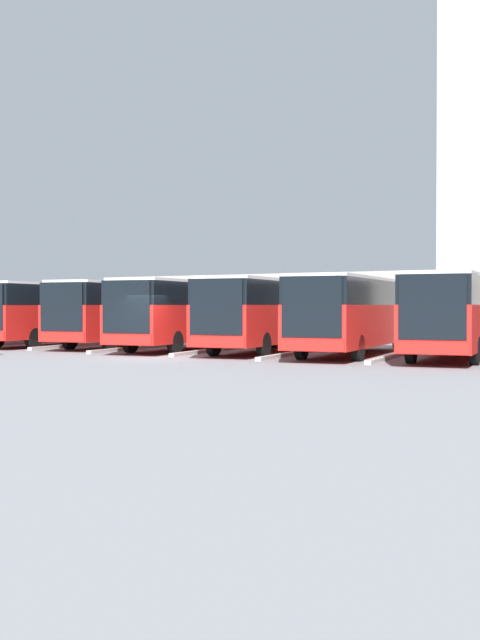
# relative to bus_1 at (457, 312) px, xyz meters

# --- Properties ---
(ground_plane) EXTENTS (600.00, 600.00, 0.00)m
(ground_plane) POSITION_rel_bus_1_xyz_m (10.57, 5.72, -1.81)
(ground_plane) COLOR gray
(bus_1) EXTENTS (4.12, 11.87, 3.24)m
(bus_1) POSITION_rel_bus_1_xyz_m (0.00, 0.00, 0.00)
(bus_1) COLOR red
(bus_1) RESTS_ON ground_plane
(curb_divider_1) EXTENTS (1.25, 7.15, 0.15)m
(curb_divider_1) POSITION_rel_bus_1_xyz_m (2.12, 1.72, -1.74)
(curb_divider_1) COLOR #B2B2AD
(curb_divider_1) RESTS_ON ground_plane
(bus_2) EXTENTS (4.12, 11.87, 3.24)m
(bus_2) POSITION_rel_bus_1_xyz_m (4.23, 0.31, 0.00)
(bus_2) COLOR red
(bus_2) RESTS_ON ground_plane
(curb_divider_2) EXTENTS (1.25, 7.15, 0.15)m
(curb_divider_2) POSITION_rel_bus_1_xyz_m (6.34, 2.03, -1.74)
(curb_divider_2) COLOR #B2B2AD
(curb_divider_2) RESTS_ON ground_plane
(bus_3) EXTENTS (4.12, 11.87, 3.24)m
(bus_3) POSITION_rel_bus_1_xyz_m (8.46, -0.06, 0.00)
(bus_3) COLOR red
(bus_3) RESTS_ON ground_plane
(curb_divider_3) EXTENTS (1.25, 7.15, 0.15)m
(curb_divider_3) POSITION_rel_bus_1_xyz_m (10.57, 1.66, -1.74)
(curb_divider_3) COLOR #B2B2AD
(curb_divider_3) RESTS_ON ground_plane
(bus_4) EXTENTS (4.12, 11.87, 3.24)m
(bus_4) POSITION_rel_bus_1_xyz_m (12.68, 0.13, 0.00)
(bus_4) COLOR red
(bus_4) RESTS_ON ground_plane
(curb_divider_4) EXTENTS (1.25, 7.15, 0.15)m
(curb_divider_4) POSITION_rel_bus_1_xyz_m (14.80, 1.85, -1.74)
(curb_divider_4) COLOR #B2B2AD
(curb_divider_4) RESTS_ON ground_plane
(bus_5) EXTENTS (4.12, 11.87, 3.24)m
(bus_5) POSITION_rel_bus_1_xyz_m (16.91, -0.59, 0.00)
(bus_5) COLOR red
(bus_5) RESTS_ON ground_plane
(curb_divider_5) EXTENTS (1.25, 7.15, 0.15)m
(curb_divider_5) POSITION_rel_bus_1_xyz_m (19.03, 1.13, -1.74)
(curb_divider_5) COLOR #B2B2AD
(curb_divider_5) RESTS_ON ground_plane
(bus_6) EXTENTS (4.12, 11.87, 3.24)m
(bus_6) POSITION_rel_bus_1_xyz_m (21.14, 0.07, 0.00)
(bus_6) COLOR red
(bus_6) RESTS_ON ground_plane
(curb_divider_6) EXTENTS (1.25, 7.15, 0.15)m
(curb_divider_6) POSITION_rel_bus_1_xyz_m (23.26, 1.79, -1.74)
(curb_divider_6) COLOR #B2B2AD
(curb_divider_6) RESTS_ON ground_plane
(bus_7) EXTENTS (4.12, 11.87, 3.24)m
(bus_7) POSITION_rel_bus_1_xyz_m (25.37, 0.22, 0.00)
(bus_7) COLOR red
(bus_7) RESTS_ON ground_plane
(station_building) EXTENTS (33.09, 13.77, 4.10)m
(station_building) POSITION_rel_bus_1_xyz_m (10.57, -18.09, 0.27)
(station_building) COLOR #A8A399
(station_building) RESTS_ON ground_plane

